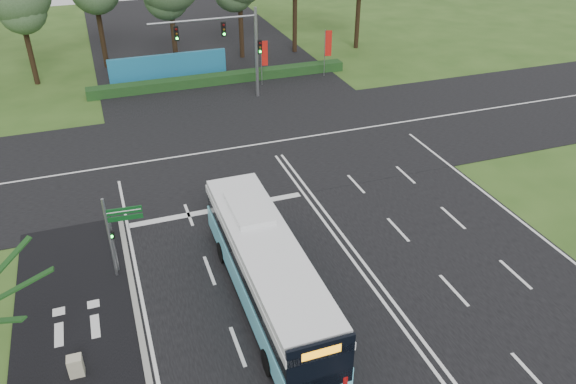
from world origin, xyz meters
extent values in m
plane|color=#2E4E1A|center=(0.00, 0.00, 0.00)|extent=(120.00, 120.00, 0.00)
cube|color=black|center=(0.00, 0.00, 0.02)|extent=(20.00, 120.00, 0.04)
cube|color=black|center=(0.00, 12.00, 0.03)|extent=(120.00, 14.00, 0.05)
cube|color=black|center=(-12.50, -3.00, 0.03)|extent=(5.00, 18.00, 0.06)
cube|color=gray|center=(-10.10, -3.00, 0.06)|extent=(0.25, 18.00, 0.12)
cube|color=#68D6F1|center=(-4.68, -2.83, 1.06)|extent=(2.49, 11.86, 1.09)
cube|color=black|center=(-4.68, -2.83, 0.56)|extent=(2.46, 11.80, 0.30)
cube|color=black|center=(-4.68, -2.83, 2.04)|extent=(2.39, 11.68, 0.94)
cube|color=white|center=(-4.68, -2.83, 2.64)|extent=(2.49, 11.86, 0.35)
cube|color=white|center=(-4.68, -2.83, 2.98)|extent=(2.44, 11.38, 0.35)
cube|color=white|center=(-4.67, -0.36, 3.28)|extent=(1.59, 2.97, 0.25)
cube|color=black|center=(-4.69, -8.69, 2.09)|extent=(2.40, 0.12, 2.17)
cube|color=orange|center=(-4.69, -8.73, 2.79)|extent=(1.38, 0.06, 0.35)
cylinder|color=black|center=(-5.83, 0.53, 0.51)|extent=(0.28, 1.03, 1.03)
cylinder|color=black|center=(-3.52, 0.53, 0.51)|extent=(0.28, 1.03, 1.03)
cylinder|color=black|center=(-5.84, -6.58, 0.51)|extent=(0.28, 1.03, 1.03)
cylinder|color=black|center=(-3.53, -6.58, 0.51)|extent=(0.28, 1.03, 1.03)
cylinder|color=gray|center=(-10.58, 1.46, 1.55)|extent=(0.12, 0.12, 3.10)
cube|color=black|center=(-10.58, 1.28, 2.13)|extent=(0.27, 0.20, 0.35)
sphere|color=#19F233|center=(-10.58, 1.18, 2.13)|extent=(0.12, 0.12, 0.12)
cylinder|color=gray|center=(-10.66, 1.10, 2.07)|extent=(0.12, 0.12, 4.14)
cube|color=#0B4217|center=(-9.89, 1.04, 3.42)|extent=(1.55, 0.18, 0.31)
cube|color=#0B4217|center=(-9.89, 1.04, 3.05)|extent=(1.55, 0.18, 0.23)
cube|color=white|center=(-9.89, 1.00, 3.42)|extent=(1.45, 0.12, 0.04)
cube|color=#B6AF92|center=(-12.55, -4.34, 0.45)|extent=(0.55, 0.46, 0.89)
cylinder|color=gray|center=(3.08, 22.83, 1.92)|extent=(0.06, 0.06, 3.83)
cube|color=red|center=(3.36, 22.79, 2.72)|extent=(0.51, 0.11, 2.04)
cylinder|color=gray|center=(8.88, 23.19, 2.05)|extent=(0.06, 0.06, 4.09)
cube|color=red|center=(9.17, 23.10, 2.91)|extent=(0.53, 0.20, 2.18)
cylinder|color=gray|center=(2.00, 20.50, 3.50)|extent=(0.24, 0.24, 7.00)
cylinder|color=gray|center=(-2.00, 20.50, 6.40)|extent=(8.00, 0.16, 0.16)
cube|color=black|center=(-0.50, 20.50, 5.60)|extent=(0.32, 0.28, 1.05)
cube|color=black|center=(-4.00, 20.50, 5.60)|extent=(0.32, 0.28, 1.05)
cube|color=black|center=(2.25, 20.50, 4.00)|extent=(0.32, 0.28, 1.05)
cube|color=#163C18|center=(0.00, 24.50, 0.40)|extent=(22.00, 1.20, 0.80)
cube|color=#1C6E9A|center=(-4.00, 27.00, 1.10)|extent=(10.00, 0.30, 2.20)
cylinder|color=black|center=(-14.77, 29.59, 3.60)|extent=(0.44, 0.44, 7.21)
cylinder|color=black|center=(-8.88, 32.11, 4.08)|extent=(0.44, 0.44, 8.15)
cylinder|color=black|center=(-2.91, 29.52, 3.65)|extent=(0.44, 0.44, 7.30)
cylinder|color=black|center=(3.59, 30.82, 3.59)|extent=(0.44, 0.44, 7.19)
cylinder|color=black|center=(8.96, 30.86, 4.46)|extent=(0.44, 0.44, 8.93)
cylinder|color=black|center=(15.27, 30.08, 4.29)|extent=(0.44, 0.44, 8.59)
camera|label=1|loc=(-10.03, -20.51, 16.51)|focal=35.00mm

